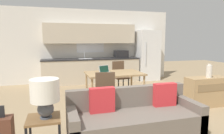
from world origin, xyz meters
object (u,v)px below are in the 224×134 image
side_table (44,130)px  credenza (206,92)px  vase (209,71)px  dining_chair_near_left (105,90)px  table_lamp (45,94)px  refrigerator (148,55)px  dining_table (114,75)px  laptop (106,71)px  couch (133,117)px  dining_chair_far_right (120,75)px

side_table → credenza: 3.78m
vase → dining_chair_near_left: 2.49m
side_table → table_lamp: bearing=-31.3°
refrigerator → table_lamp: 5.75m
dining_table → table_lamp: table_lamp is taller
laptop → side_table: bearing=-153.0°
dining_table → vase: size_ratio=4.42×
table_lamp → vase: size_ratio=1.67×
side_table → table_lamp: size_ratio=0.97×
table_lamp → refrigerator: bearing=50.1°
credenza → laptop: (-2.22, 0.99, 0.44)m
couch → vase: 2.49m
couch → side_table: couch is taller
table_lamp → credenza: table_lamp is taller
table_lamp → dining_chair_near_left: (1.14, 1.25, -0.35)m
dining_table → couch: bearing=-97.8°
dining_table → dining_chair_far_right: 0.98m
credenza → dining_chair_far_right: bearing=129.2°
laptop → refrigerator: bearing=16.9°
refrigerator → dining_chair_far_right: size_ratio=2.09×
couch → credenza: (2.26, 0.95, 0.02)m
dining_chair_near_left → dining_table: bearing=-110.3°
credenza → vase: (0.00, -0.05, 0.50)m
vase → dining_chair_near_left: vase is taller
refrigerator → credenza: size_ratio=1.94×
table_lamp → dining_chair_near_left: size_ratio=0.58×
couch → credenza: 2.45m
dining_chair_near_left → laptop: laptop is taller
refrigerator → dining_table: 3.12m
dining_table → laptop: laptop is taller
side_table → credenza: credenza is taller
refrigerator → vase: bearing=-91.5°
couch → refrigerator: bearing=61.2°
dining_table → side_table: bearing=-128.2°
table_lamp → laptop: table_lamp is taller
credenza → dining_chair_far_right: dining_chair_far_right is taller
credenza → vase: vase is taller
refrigerator → credenza: refrigerator is taller
dining_chair_far_right → table_lamp: bearing=-133.2°
laptop → dining_table: bearing=-19.4°
side_table → dining_table: bearing=51.8°
side_table → table_lamp: table_lamp is taller
table_lamp → dining_chair_far_right: bearing=55.3°
dining_chair_far_right → refrigerator: bearing=33.0°
couch → vase: size_ratio=6.52×
vase → dining_chair_far_right: 2.50m
dining_table → vase: (1.99, -1.08, 0.17)m
refrigerator → dining_table: bearing=-132.1°
laptop → dining_chair_far_right: bearing=24.4°
table_lamp → dining_chair_far_right: table_lamp is taller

